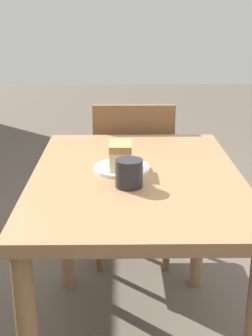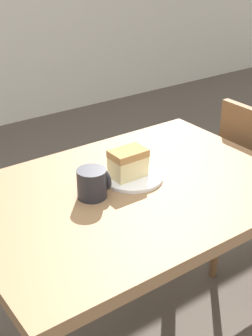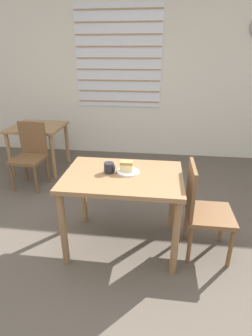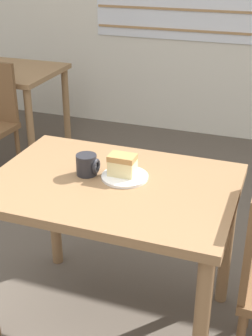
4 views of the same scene
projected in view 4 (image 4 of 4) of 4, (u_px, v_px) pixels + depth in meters
dining_table_near at (112, 205)px, 2.03m from camera, size 1.05×0.74×0.76m
dining_table_far at (12, 84)px, 3.95m from camera, size 0.78×0.73×0.71m
plate at (125, 177)px, 2.01m from camera, size 0.20×0.20×0.01m
cake_slice at (122, 165)px, 1.99m from camera, size 0.11×0.08×0.09m
coffee_mug at (87, 165)px, 2.02m from camera, size 0.10×0.09×0.09m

